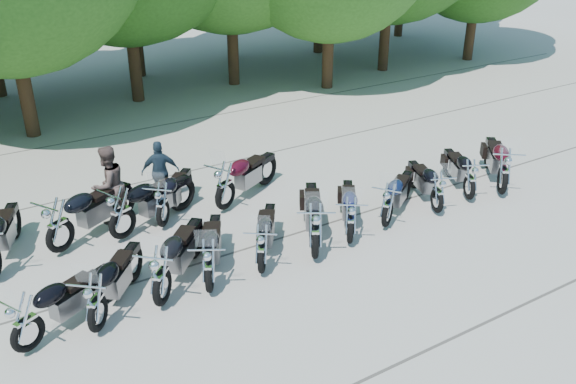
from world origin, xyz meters
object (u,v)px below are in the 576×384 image
motorcycle_1 (96,301)px  motorcycle_9 (471,178)px  motorcycle_5 (315,230)px  motorcycle_12 (58,224)px  motorcycle_0 (25,322)px  motorcycle_3 (209,265)px  motorcycle_2 (161,275)px  motorcycle_10 (504,170)px  rider_2 (160,172)px  motorcycle_7 (388,204)px  motorcycle_4 (262,248)px  motorcycle_8 (438,192)px  motorcycle_6 (350,219)px  motorcycle_13 (121,212)px  motorcycle_15 (225,185)px  rider_1 (109,185)px  motorcycle_14 (162,203)px

motorcycle_1 → motorcycle_9: bearing=-138.7°
motorcycle_5 → motorcycle_12: 5.36m
motorcycle_0 → motorcycle_12: size_ratio=0.88×
motorcycle_1 → motorcycle_3: bearing=-138.9°
motorcycle_2 → motorcycle_10: size_ratio=0.97×
motorcycle_5 → motorcycle_9: 4.81m
motorcycle_1 → motorcycle_9: motorcycle_1 is taller
motorcycle_9 → rider_2: (-6.51, 4.02, 0.17)m
motorcycle_7 → rider_2: (-3.86, 4.04, 0.17)m
motorcycle_2 → motorcycle_4: (2.09, -0.02, -0.09)m
motorcycle_3 → motorcycle_8: (5.99, 0.12, -0.04)m
motorcycle_6 → motorcycle_13: motorcycle_13 is taller
motorcycle_8 → motorcycle_15: (-4.23, 2.77, 0.12)m
motorcycle_8 → motorcycle_12: motorcycle_12 is taller
motorcycle_2 → rider_2: rider_2 is taller
motorcycle_2 → motorcycle_7: motorcycle_2 is taller
motorcycle_0 → motorcycle_9: motorcycle_0 is taller
motorcycle_3 → motorcycle_6: (3.37, 0.07, -0.01)m
motorcycle_3 → motorcycle_9: (7.18, 0.23, -0.02)m
motorcycle_4 → motorcycle_12: 4.35m
motorcycle_1 → motorcycle_6: motorcycle_1 is taller
motorcycle_5 → rider_2: bearing=-37.3°
motorcycle_5 → motorcycle_10: (5.73, 0.04, -0.00)m
motorcycle_0 → rider_1: size_ratio=1.21×
motorcycle_14 → motorcycle_5: bearing=168.0°
motorcycle_10 → motorcycle_7: bearing=35.4°
motorcycle_2 → motorcycle_5: size_ratio=0.97×
motorcycle_3 → motorcycle_8: size_ratio=1.07×
motorcycle_0 → motorcycle_12: bearing=-49.5°
motorcycle_4 → motorcycle_8: 4.82m
motorcycle_0 → motorcycle_5: size_ratio=0.89×
motorcycle_6 → motorcycle_7: (1.16, 0.14, -0.00)m
motorcycle_10 → motorcycle_13: size_ratio=1.00×
motorcycle_4 → motorcycle_14: motorcycle_14 is taller
motorcycle_2 → motorcycle_15: size_ratio=0.98×
motorcycle_3 → motorcycle_15: bearing=-91.7°
motorcycle_10 → motorcycle_2: bearing=38.3°
motorcycle_5 → motorcycle_6: bearing=-142.5°
motorcycle_15 → motorcycle_6: bearing=-177.8°
motorcycle_15 → motorcycle_2: bearing=109.0°
motorcycle_2 → motorcycle_15: bearing=-90.6°
motorcycle_9 → motorcycle_10: (0.92, -0.23, 0.10)m
motorcycle_6 → motorcycle_8: bearing=-144.2°
motorcycle_6 → motorcycle_13: 4.98m
motorcycle_10 → rider_2: rider_2 is taller
motorcycle_12 → motorcycle_15: bearing=-120.6°
motorcycle_2 → motorcycle_9: bearing=-136.0°
motorcycle_0 → motorcycle_8: size_ratio=1.07×
motorcycle_14 → motorcycle_4: bearing=150.4°
motorcycle_6 → motorcycle_13: size_ratio=0.88×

